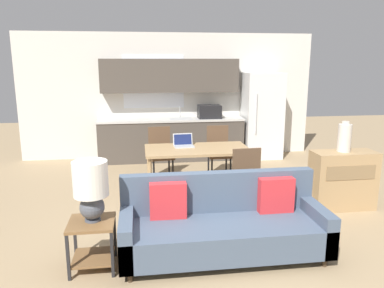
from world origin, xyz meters
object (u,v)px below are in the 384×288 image
object	(u,v)px
dining_table	(197,152)
laptop	(183,143)
couch	(222,225)
credenza	(343,180)
dining_chair_far_left	(161,151)
refrigerator	(262,116)
vase	(344,137)
side_table	(92,237)
dining_chair_near_right	(243,176)
dining_chair_far_right	(219,150)
table_lamp	(91,186)

from	to	relation	value
dining_table	laptop	world-z (taller)	laptop
dining_table	laptop	xyz separation A→B (m)	(-0.20, 0.18, 0.11)
couch	credenza	size ratio (longest dim) A/B	2.44
dining_chair_far_left	laptop	xyz separation A→B (m)	(0.34, -0.66, 0.28)
dining_table	couch	bearing A→B (deg)	-90.76
refrigerator	dining_table	distance (m)	2.79
credenza	vase	xyz separation A→B (m)	(-0.01, 0.02, 0.62)
refrigerator	side_table	size ratio (longest dim) A/B	3.64
dining_chair_near_right	laptop	size ratio (longest dim) A/B	2.82
dining_chair_far_left	laptop	size ratio (longest dim) A/B	2.82
couch	dining_chair_far_right	size ratio (longest dim) A/B	2.34
table_lamp	refrigerator	bearing A→B (deg)	53.04
side_table	dining_chair_far_left	size ratio (longest dim) A/B	0.54
dining_table	table_lamp	distance (m)	2.50
couch	dining_chair_far_right	distance (m)	2.87
vase	dining_chair_near_right	xyz separation A→B (m)	(-1.44, 0.06, -0.53)
vase	dining_chair_far_left	distance (m)	3.09
dining_chair_far_left	couch	bearing A→B (deg)	-86.71
dining_chair_near_right	laptop	distance (m)	1.28
side_table	vase	world-z (taller)	vase
dining_chair_far_right	laptop	xyz separation A→B (m)	(-0.72, -0.64, 0.28)
side_table	credenza	world-z (taller)	credenza
refrigerator	dining_chair_far_right	distance (m)	1.87
vase	dining_chair_near_right	distance (m)	1.54
refrigerator	dining_chair_far_left	size ratio (longest dim) A/B	1.97
dining_chair_near_right	table_lamp	bearing A→B (deg)	29.31
side_table	table_lamp	size ratio (longest dim) A/B	0.82
side_table	vase	distance (m)	3.65
table_lamp	dining_chair_far_right	xyz separation A→B (m)	(1.92, 2.89, -0.36)
refrigerator	dining_chair_near_right	bearing A→B (deg)	-112.68
laptop	vase	bearing A→B (deg)	-29.49
dining_table	table_lamp	world-z (taller)	table_lamp
table_lamp	side_table	bearing A→B (deg)	-120.42
dining_table	side_table	size ratio (longest dim) A/B	3.22
couch	dining_chair_far_right	bearing A→B (deg)	78.87
dining_chair_near_right	laptop	world-z (taller)	laptop
side_table	credenza	xyz separation A→B (m)	(3.39, 1.17, 0.08)
table_lamp	dining_chair_far_right	world-z (taller)	table_lamp
table_lamp	dining_chair_far_left	distance (m)	3.05
dining_table	side_table	bearing A→B (deg)	-123.93
dining_chair_near_right	dining_chair_far_left	distance (m)	1.98
refrigerator	side_table	xyz separation A→B (m)	(-3.18, -4.23, -0.59)
dining_table	credenza	distance (m)	2.20
vase	dining_chair_far_right	world-z (taller)	vase
table_lamp	credenza	xyz separation A→B (m)	(3.38, 1.15, -0.45)
side_table	dining_chair_far_right	size ratio (longest dim) A/B	0.54
dining_table	vase	bearing A→B (deg)	-24.42
refrigerator	credenza	xyz separation A→B (m)	(0.21, -3.06, -0.51)
dining_table	couch	size ratio (longest dim) A/B	0.75
dining_table	laptop	size ratio (longest dim) A/B	4.93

